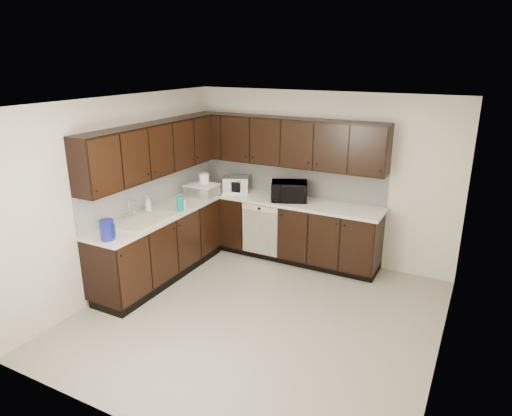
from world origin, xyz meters
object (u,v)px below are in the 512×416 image
Objects in this scene: microwave at (289,191)px; blue_pitcher at (107,230)px; sink at (143,225)px; toaster_oven at (236,184)px; storage_bin at (202,190)px.

microwave is 2.12× the size of blue_pitcher.
sink reaches higher than blue_pitcher.
sink is 1.59× the size of microwave.
sink is 3.37× the size of blue_pitcher.
storage_bin is at bearing -154.91° from toaster_oven.
blue_pitcher is at bearing -89.35° from storage_bin.
storage_bin is 1.97m from blue_pitcher.
sink is 1.84× the size of storage_bin.
sink is at bearing -92.81° from storage_bin.
blue_pitcher is (0.08, -0.69, 0.18)m from sink.
sink is 1.76m from toaster_oven.
blue_pitcher is at bearing -141.14° from microwave.
blue_pitcher is at bearing -122.81° from toaster_oven.
blue_pitcher is at bearing -82.96° from sink.
sink is 1.29m from storage_bin.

